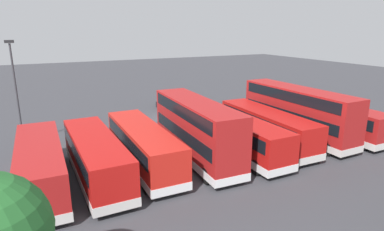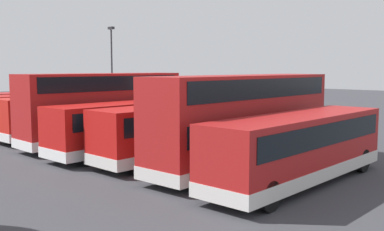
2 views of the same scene
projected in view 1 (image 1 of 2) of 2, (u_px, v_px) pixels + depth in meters
The scene contains 12 objects.
ground_plane at pixel (161, 120), 35.68m from camera, with size 140.00×140.00×0.00m, color #38383D.
bus_single_deck_near_end at pixel (332, 118), 30.33m from camera, with size 2.63×10.88×2.95m.
bus_double_decker_second at pixel (297, 111), 29.41m from camera, with size 2.78×12.05×4.55m.
bus_single_deck_third at pixel (267, 127), 27.62m from camera, with size 2.81×10.78×2.95m.
bus_single_deck_fourth at pixel (234, 132), 26.15m from camera, with size 2.61×11.75×2.95m.
bus_double_decker_fifth at pixel (196, 129), 24.33m from camera, with size 3.02×11.02×4.55m.
bus_single_deck_sixth at pixel (143, 145), 23.21m from camera, with size 2.68×10.76×2.95m.
bus_single_deck_seventh at pixel (96, 157), 21.18m from camera, with size 2.78×10.45×2.95m.
bus_single_deck_far_end at pixel (40, 165), 19.89m from camera, with size 2.77×10.45×2.95m.
car_hatchback_silver at pixel (170, 100), 41.90m from camera, with size 4.37×4.02×1.43m.
lamp_post_tall at pixel (15, 86), 26.99m from camera, with size 0.70×0.30×8.82m.
waste_bin_yellow at pixel (245, 107), 39.15m from camera, with size 0.60×0.60×0.95m, color yellow.
Camera 1 is at (12.26, 32.25, 9.73)m, focal length 30.34 mm.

